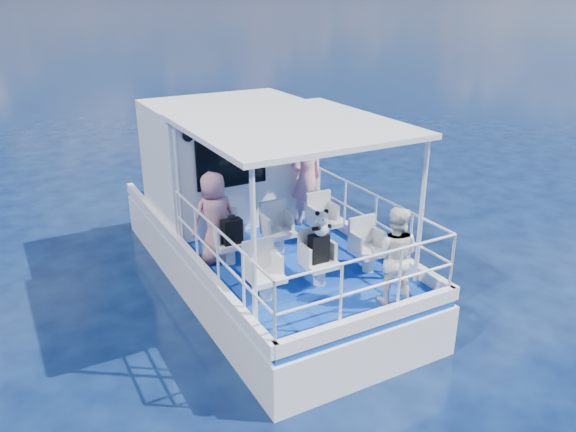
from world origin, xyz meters
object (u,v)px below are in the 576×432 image
object	(u,v)px
panda	(322,223)
passenger_stbd_aft	(394,256)
backpack_center	(319,248)
passenger_port_fwd	(214,218)

from	to	relation	value
panda	passenger_stbd_aft	bearing A→B (deg)	-54.85
backpack_center	panda	world-z (taller)	panda
passenger_port_fwd	passenger_stbd_aft	bearing A→B (deg)	121.04
backpack_center	panda	xyz separation A→B (m)	(0.02, -0.03, 0.41)
passenger_port_fwd	panda	size ratio (longest dim) A/B	3.90
passenger_stbd_aft	backpack_center	xyz separation A→B (m)	(-0.65, 0.92, -0.12)
passenger_port_fwd	backpack_center	distance (m)	1.81
backpack_center	panda	distance (m)	0.41
passenger_port_fwd	backpack_center	xyz separation A→B (m)	(1.04, -1.48, -0.16)
passenger_port_fwd	passenger_stbd_aft	distance (m)	2.93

